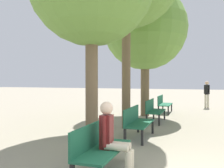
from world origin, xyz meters
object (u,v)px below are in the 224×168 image
Objects in this scene: bench_row_0 at (99,145)px; person_seated at (113,136)px; bench_row_3 at (163,103)px; bench_row_1 at (137,121)px; pedestrian_near at (207,93)px; tree_row_2 at (145,29)px; bench_row_2 at (154,109)px.

person_seated reaches higher than bench_row_0.
person_seated is at bearing -88.35° from bench_row_3.
bench_row_1 is 8.78m from pedestrian_near.
pedestrian_near is (2.08, 8.52, 0.40)m from bench_row_1.
tree_row_2 reaches higher than bench_row_3.
bench_row_1 and bench_row_3 have the same top height.
tree_row_2 reaches higher than pedestrian_near.
bench_row_0 is 1.00× the size of bench_row_2.
tree_row_2 reaches higher than bench_row_2.
bench_row_1 is 5.61m from tree_row_2.
bench_row_1 is 1.25× the size of person_seated.
tree_row_2 is at bearing -123.50° from pedestrian_near.
bench_row_3 is (0.00, 5.59, 0.00)m from bench_row_1.
bench_row_1 is 5.59m from bench_row_3.
bench_row_2 and bench_row_3 have the same top height.
bench_row_3 is 3.73m from tree_row_2.
tree_row_2 reaches higher than person_seated.
person_seated is (0.24, -5.54, 0.18)m from bench_row_2.
bench_row_1 is (0.00, 2.79, 0.00)m from bench_row_0.
person_seated is at bearing -87.53° from bench_row_2.
bench_row_1 is 2.76m from person_seated.
bench_row_2 is at bearing -90.00° from bench_row_3.
bench_row_1 is at bearing 94.98° from person_seated.
bench_row_3 is 1.25× the size of person_seated.
bench_row_2 is 1.00× the size of bench_row_3.
bench_row_1 and bench_row_2 have the same top height.
bench_row_1 is at bearing 90.00° from bench_row_0.
bench_row_2 is at bearing -110.01° from pedestrian_near.
bench_row_3 is 3.61m from pedestrian_near.
bench_row_1 is 1.01× the size of pedestrian_near.
tree_row_2 is (-0.67, 7.16, 3.46)m from bench_row_0.
bench_row_3 is at bearing 90.00° from bench_row_0.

